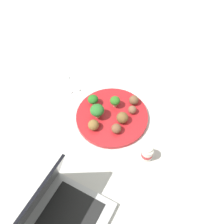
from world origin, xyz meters
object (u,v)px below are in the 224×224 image
plate (112,116)px  napkin (67,83)px  meatball_far_rim (94,125)px  broccoli_floret_back_left (93,99)px  yogurt_bottle (147,153)px  broccoli_floret_far_rim (97,110)px  knife (69,80)px  meatball_near_rim (116,129)px  meatball_back_left (132,110)px  broccoli_floret_mid_right (115,101)px  meatball_front_left (134,100)px  fork (63,84)px  meatball_mid_right (122,118)px

plate → napkin: (0.27, 0.01, -0.01)m
napkin → meatball_far_rim: bearing=163.6°
broccoli_floret_back_left → yogurt_bottle: size_ratio=0.67×
meatball_far_rim → napkin: (0.26, -0.08, -0.03)m
broccoli_floret_far_rim → knife: bearing=-11.5°
plate → knife: plate is taller
plate → meatball_near_rim: bearing=147.6°
knife → broccoli_floret_far_rim: bearing=168.5°
broccoli_floret_back_left → meatball_back_left: bearing=-149.8°
meatball_back_left → knife: meatball_back_left is taller
broccoli_floret_mid_right → meatball_back_left: broccoli_floret_mid_right is taller
broccoli_floret_back_left → napkin: size_ratio=0.26×
meatball_front_left → meatball_back_left: 0.05m
broccoli_floret_mid_right → napkin: size_ratio=0.29×
broccoli_floret_mid_right → meatball_near_rim: 0.12m
meatball_near_rim → meatball_back_left: (0.02, -0.11, -0.00)m
plate → meatball_back_left: size_ratio=8.73×
broccoli_floret_mid_right → broccoli_floret_far_rim: bearing=82.5°
plate → yogurt_bottle: 0.21m
broccoli_floret_far_rim → fork: broccoli_floret_far_rim is taller
meatball_near_rim → meatball_far_rim: bearing=35.8°
broccoli_floret_mid_right → meatball_mid_right: broccoli_floret_mid_right is taller
meatball_back_left → yogurt_bottle: bearing=148.2°
meatball_near_rim → fork: bearing=-1.6°
broccoli_floret_far_rim → meatball_front_left: 0.16m
plate → meatball_far_rim: bearing=86.8°
broccoli_floret_far_rim → knife: size_ratio=0.41×
broccoli_floret_back_left → yogurt_bottle: (-0.30, 0.02, -0.01)m
broccoli_floret_mid_right → napkin: broccoli_floret_mid_right is taller
broccoli_floret_far_rim → meatball_back_left: 0.14m
meatball_back_left → fork: bearing=16.9°
plate → meatball_far_rim: meatball_far_rim is taller
plate → yogurt_bottle: yogurt_bottle is taller
meatball_near_rim → fork: 0.34m
broccoli_floret_back_left → fork: size_ratio=0.37×
plate → fork: bearing=6.4°
fork → broccoli_floret_back_left: bearing=-174.7°
meatball_far_rim → knife: (0.27, -0.09, -0.03)m
meatball_near_rim → knife: (0.34, -0.05, -0.03)m
plate → meatball_far_rim: size_ratio=6.91×
meatball_far_rim → napkin: bearing=-16.4°
broccoli_floret_mid_right → meatball_near_rim: broccoli_floret_mid_right is taller
broccoli_floret_mid_right → meatball_near_rim: bearing=137.4°
broccoli_floret_mid_right → meatball_mid_right: (-0.07, 0.03, -0.01)m
broccoli_floret_mid_right → meatball_far_rim: (-0.02, 0.13, -0.01)m
meatball_far_rim → napkin: 0.27m
broccoli_floret_mid_right → knife: broccoli_floret_mid_right is taller
fork → meatball_front_left: bearing=-155.3°
plate → broccoli_floret_back_left: size_ratio=6.27×
meatball_mid_right → yogurt_bottle: bearing=165.3°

